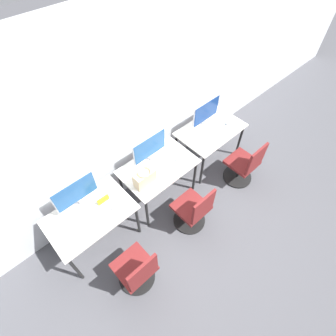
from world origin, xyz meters
The scene contains 19 objects.
ground_plane centered at (0.00, 0.00, 0.00)m, with size 20.00×20.00×0.00m, color #4C4C51.
wall_back centered at (0.00, 0.82, 1.40)m, with size 12.00×0.05×2.80m.
desk_left centered at (-1.13, 0.35, 0.64)m, with size 1.07×0.69×0.72m.
monitor_left centered at (-1.13, 0.55, 0.97)m, with size 0.56×0.15×0.46m.
keyboard_left centered at (-1.13, 0.18, 0.73)m, with size 0.41×0.17×0.02m.
mouse_left centered at (-0.87, 0.21, 0.74)m, with size 0.06×0.09×0.03m.
office_chair_left centered at (-1.08, -0.48, 0.35)m, with size 0.48×0.48×0.87m.
desk_center centered at (0.00, 0.35, 0.64)m, with size 1.07×0.69×0.72m.
monitor_center centered at (0.00, 0.51, 0.97)m, with size 0.56×0.15×0.46m.
keyboard_center centered at (0.00, 0.25, 0.73)m, with size 0.41×0.17×0.02m.
mouse_center centered at (0.28, 0.27, 0.74)m, with size 0.06×0.09×0.03m.
office_chair_center centered at (0.02, -0.37, 0.35)m, with size 0.48×0.48×0.87m.
desk_right centered at (1.13, 0.35, 0.64)m, with size 1.07×0.69×0.72m.
monitor_right centered at (1.13, 0.49, 0.97)m, with size 0.56×0.15×0.46m.
keyboard_right centered at (1.13, 0.26, 0.73)m, with size 0.41×0.17×0.02m.
mouse_right centered at (1.41, 0.25, 0.74)m, with size 0.06×0.09×0.03m.
office_chair_right centered at (1.20, -0.35, 0.35)m, with size 0.48×0.48×0.87m.
handbag centered at (-0.32, 0.24, 0.83)m, with size 0.30×0.18×0.25m.
placard_left centered at (-0.90, 0.38, 0.76)m, with size 0.16×0.03×0.08m.
Camera 1 is at (-1.48, -1.47, 3.61)m, focal length 28.00 mm.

